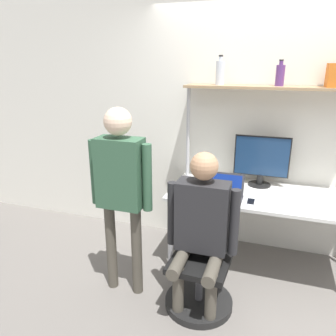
# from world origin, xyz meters

# --- Properties ---
(ground_plane) EXTENTS (12.00, 12.00, 0.00)m
(ground_plane) POSITION_xyz_m (0.00, 0.00, 0.00)
(ground_plane) COLOR slate
(wall_back) EXTENTS (8.00, 0.06, 2.70)m
(wall_back) POSITION_xyz_m (0.00, 0.84, 1.35)
(wall_back) COLOR silver
(wall_back) RESTS_ON ground_plane
(desk) EXTENTS (1.77, 0.79, 0.76)m
(desk) POSITION_xyz_m (0.00, 0.42, 0.69)
(desk) COLOR silver
(desk) RESTS_ON ground_plane
(shelf_unit) EXTENTS (1.68, 0.30, 1.73)m
(shelf_unit) POSITION_xyz_m (0.00, 0.65, 1.50)
(shelf_unit) COLOR #997A56
(shelf_unit) RESTS_ON ground_plane
(monitor) EXTENTS (0.53, 0.23, 0.50)m
(monitor) POSITION_xyz_m (-0.07, 0.65, 1.03)
(monitor) COLOR black
(monitor) RESTS_ON desk
(laptop) EXTENTS (0.36, 0.22, 0.22)m
(laptop) POSITION_xyz_m (-0.36, 0.22, 0.82)
(laptop) COLOR #333338
(laptop) RESTS_ON desk
(cell_phone) EXTENTS (0.07, 0.15, 0.01)m
(cell_phone) POSITION_xyz_m (-0.11, 0.18, 0.77)
(cell_phone) COLOR silver
(cell_phone) RESTS_ON desk
(office_chair) EXTENTS (0.56, 0.56, 0.89)m
(office_chair) POSITION_xyz_m (-0.43, -0.30, 0.27)
(office_chair) COLOR black
(office_chair) RESTS_ON ground_plane
(person_seated) EXTENTS (0.57, 0.47, 1.32)m
(person_seated) POSITION_xyz_m (-0.43, -0.35, 0.77)
(person_seated) COLOR #4C473D
(person_seated) RESTS_ON ground_plane
(person_standing) EXTENTS (0.54, 0.22, 1.62)m
(person_standing) POSITION_xyz_m (-1.11, -0.34, 1.03)
(person_standing) COLOR #4C473D
(person_standing) RESTS_ON ground_plane
(bottle_purple) EXTENTS (0.08, 0.08, 0.23)m
(bottle_purple) POSITION_xyz_m (0.03, 0.65, 1.83)
(bottle_purple) COLOR #593372
(bottle_purple) RESTS_ON shelf_unit
(bottle_clear) EXTENTS (0.08, 0.08, 0.27)m
(bottle_clear) POSITION_xyz_m (-0.51, 0.65, 1.85)
(bottle_clear) COLOR silver
(bottle_clear) RESTS_ON shelf_unit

